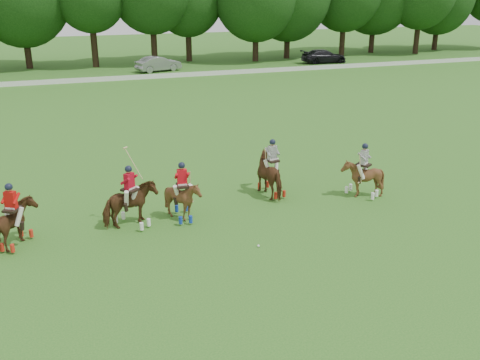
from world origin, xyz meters
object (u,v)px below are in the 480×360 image
object	(u,v)px
polo_stripe_b	(363,178)
polo_ball	(258,246)
polo_stripe_a	(272,175)
car_right	(324,56)
polo_red_b	(131,205)
polo_red_a	(14,224)
car_mid	(158,64)
polo_red_c	(183,199)

from	to	relation	value
polo_stripe_b	polo_ball	xyz separation A→B (m)	(-5.88, -2.94, -0.80)
polo_stripe_a	polo_ball	bearing A→B (deg)	-117.87
car_right	polo_red_b	size ratio (longest dim) A/B	1.82
polo_stripe_a	polo_red_a	bearing A→B (deg)	-171.39
car_mid	polo_red_c	bearing A→B (deg)	153.38
polo_red_a	polo_red_b	world-z (taller)	polo_red_b
polo_red_c	polo_red_b	bearing A→B (deg)	-179.84
polo_stripe_b	polo_red_c	bearing A→B (deg)	178.26
polo_red_c	polo_stripe_b	xyz separation A→B (m)	(7.73, -0.24, 0.02)
polo_red_c	polo_stripe_a	bearing A→B (deg)	16.56
polo_red_a	polo_red_b	distance (m)	4.01
polo_red_c	polo_ball	xyz separation A→B (m)	(1.86, -3.18, -0.78)
polo_red_b	polo_stripe_b	distance (m)	9.70
polo_ball	polo_red_b	bearing A→B (deg)	140.28
car_mid	polo_red_a	xyz separation A→B (m)	(-12.71, -38.38, 0.04)
car_right	polo_stripe_b	world-z (taller)	polo_stripe_b
polo_red_a	car_right	bearing A→B (deg)	49.95
polo_red_b	polo_stripe_a	bearing A→B (deg)	11.50
polo_red_a	polo_stripe_a	size ratio (longest dim) A/B	0.93
car_right	polo_red_c	size ratio (longest dim) A/B	2.31
polo_red_c	polo_stripe_b	world-z (taller)	polo_stripe_b
car_right	polo_red_a	bearing A→B (deg)	142.41
car_mid	polo_ball	bearing A→B (deg)	156.66
car_mid	polo_red_b	distance (m)	39.08
car_mid	polo_red_a	world-z (taller)	polo_red_a
polo_red_c	polo_stripe_b	size ratio (longest dim) A/B	0.98
polo_stripe_a	car_mid	bearing A→B (deg)	86.04
polo_red_a	polo_stripe_b	bearing A→B (deg)	0.23
polo_red_b	polo_ball	distance (m)	5.03
car_right	polo_ball	world-z (taller)	car_right
polo_stripe_a	polo_red_c	bearing A→B (deg)	-163.44
car_mid	polo_red_c	world-z (taller)	polo_red_c
car_mid	polo_ball	xyz separation A→B (m)	(-4.89, -41.27, -0.74)
polo_red_c	polo_red_a	bearing A→B (deg)	-177.21
polo_stripe_b	polo_ball	bearing A→B (deg)	-153.40
car_mid	polo_red_b	world-z (taller)	polo_red_b
polo_red_a	polo_ball	size ratio (longest dim) A/B	25.54
polo_red_b	polo_ball	world-z (taller)	polo_red_b
polo_red_b	polo_stripe_b	world-z (taller)	polo_red_b
polo_red_b	polo_red_c	distance (m)	1.96
polo_red_a	polo_stripe_a	bearing A→B (deg)	8.61
polo_red_a	polo_stripe_b	size ratio (longest dim) A/B	0.98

